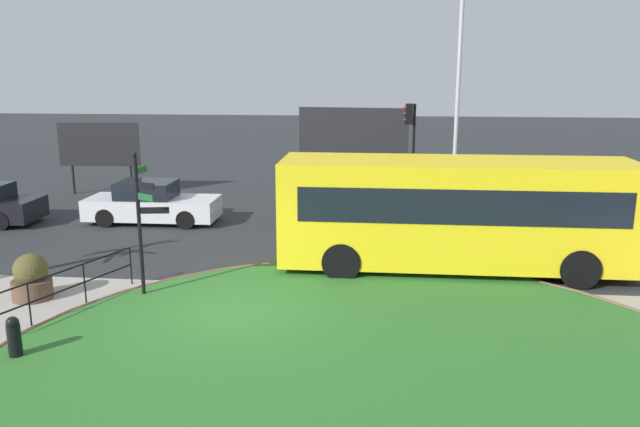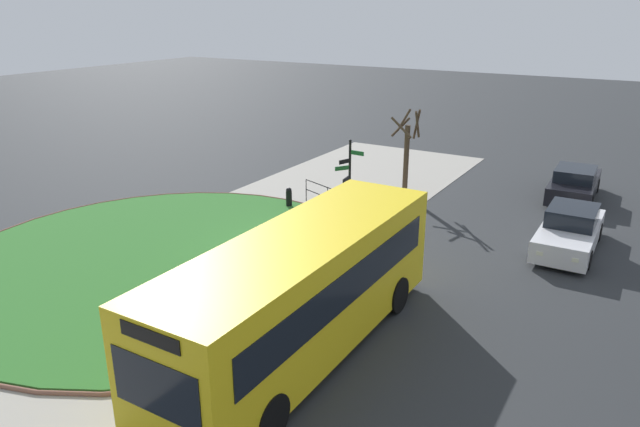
{
  "view_description": "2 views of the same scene",
  "coord_description": "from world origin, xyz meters",
  "px_view_note": "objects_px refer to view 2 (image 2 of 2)",
  "views": [
    {
      "loc": [
        3.08,
        -12.68,
        5.33
      ],
      "look_at": [
        1.69,
        1.55,
        2.0
      ],
      "focal_mm": 35.01,
      "sensor_mm": 36.0,
      "label": 1
    },
    {
      "loc": [
        15.47,
        10.4,
        7.89
      ],
      "look_at": [
        1.5,
        2.03,
        2.13
      ],
      "focal_mm": 32.89,
      "sensor_mm": 36.0,
      "label": 2
    }
  ],
  "objects_px": {
    "signpost_directional": "(349,181)",
    "car_far_lane": "(574,184)",
    "bus_yellow": "(302,290)",
    "car_near_lane": "(570,231)",
    "planter_near_signpost": "(371,199)",
    "street_tree_bare": "(407,151)",
    "bollard_foreground": "(289,197)"
  },
  "relations": [
    {
      "from": "bus_yellow",
      "to": "car_near_lane",
      "type": "xyz_separation_m",
      "value": [
        -10.03,
        4.43,
        -0.95
      ]
    },
    {
      "from": "bollard_foreground",
      "to": "car_near_lane",
      "type": "relative_size",
      "value": 0.19
    },
    {
      "from": "signpost_directional",
      "to": "car_far_lane",
      "type": "distance_m",
      "value": 10.84
    },
    {
      "from": "car_far_lane",
      "to": "planter_near_signpost",
      "type": "relative_size",
      "value": 4.06
    },
    {
      "from": "signpost_directional",
      "to": "bollard_foreground",
      "type": "height_order",
      "value": "signpost_directional"
    },
    {
      "from": "bus_yellow",
      "to": "car_near_lane",
      "type": "relative_size",
      "value": 2.01
    },
    {
      "from": "bollard_foreground",
      "to": "bus_yellow",
      "type": "xyz_separation_m",
      "value": [
        8.72,
        6.25,
        1.17
      ]
    },
    {
      "from": "signpost_directional",
      "to": "planter_near_signpost",
      "type": "distance_m",
      "value": 3.05
    },
    {
      "from": "car_far_lane",
      "to": "car_near_lane",
      "type": "bearing_deg",
      "value": -174.76
    },
    {
      "from": "signpost_directional",
      "to": "car_far_lane",
      "type": "bearing_deg",
      "value": 143.17
    },
    {
      "from": "bollard_foreground",
      "to": "planter_near_signpost",
      "type": "bearing_deg",
      "value": 114.88
    },
    {
      "from": "bollard_foreground",
      "to": "car_near_lane",
      "type": "distance_m",
      "value": 10.75
    },
    {
      "from": "signpost_directional",
      "to": "car_near_lane",
      "type": "relative_size",
      "value": 0.76
    },
    {
      "from": "signpost_directional",
      "to": "street_tree_bare",
      "type": "height_order",
      "value": "street_tree_bare"
    },
    {
      "from": "signpost_directional",
      "to": "planter_near_signpost",
      "type": "relative_size",
      "value": 3.11
    },
    {
      "from": "bollard_foreground",
      "to": "bus_yellow",
      "type": "bearing_deg",
      "value": 35.61
    },
    {
      "from": "car_far_lane",
      "to": "street_tree_bare",
      "type": "height_order",
      "value": "street_tree_bare"
    },
    {
      "from": "signpost_directional",
      "to": "car_near_lane",
      "type": "height_order",
      "value": "signpost_directional"
    },
    {
      "from": "bollard_foreground",
      "to": "bus_yellow",
      "type": "distance_m",
      "value": 10.79
    },
    {
      "from": "planter_near_signpost",
      "to": "street_tree_bare",
      "type": "height_order",
      "value": "street_tree_bare"
    },
    {
      "from": "bollard_foreground",
      "to": "car_near_lane",
      "type": "xyz_separation_m",
      "value": [
        -1.31,
        10.67,
        0.22
      ]
    },
    {
      "from": "bus_yellow",
      "to": "car_far_lane",
      "type": "bearing_deg",
      "value": 167.47
    },
    {
      "from": "bollard_foreground",
      "to": "planter_near_signpost",
      "type": "height_order",
      "value": "planter_near_signpost"
    },
    {
      "from": "signpost_directional",
      "to": "planter_near_signpost",
      "type": "xyz_separation_m",
      "value": [
        -2.64,
        -0.38,
        -1.48
      ]
    },
    {
      "from": "bus_yellow",
      "to": "planter_near_signpost",
      "type": "relative_size",
      "value": 8.27
    },
    {
      "from": "planter_near_signpost",
      "to": "bollard_foreground",
      "type": "bearing_deg",
      "value": -65.12
    },
    {
      "from": "bollard_foreground",
      "to": "street_tree_bare",
      "type": "relative_size",
      "value": 0.23
    },
    {
      "from": "bollard_foreground",
      "to": "car_far_lane",
      "type": "bearing_deg",
      "value": 126.77
    },
    {
      "from": "bus_yellow",
      "to": "car_near_lane",
      "type": "bearing_deg",
      "value": 156.41
    },
    {
      "from": "signpost_directional",
      "to": "bus_yellow",
      "type": "height_order",
      "value": "signpost_directional"
    },
    {
      "from": "bus_yellow",
      "to": "planter_near_signpost",
      "type": "distance_m",
      "value": 10.69
    },
    {
      "from": "car_far_lane",
      "to": "signpost_directional",
      "type": "bearing_deg",
      "value": 141.09
    }
  ]
}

